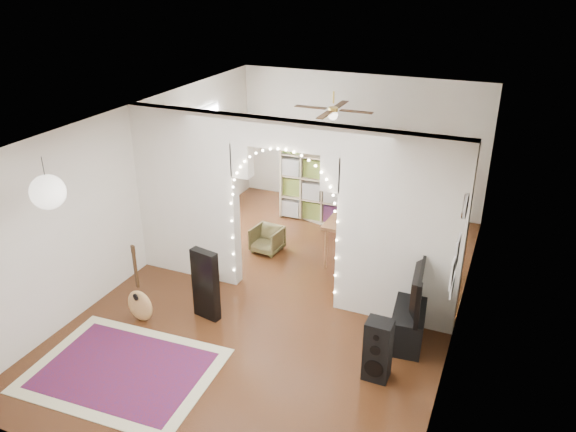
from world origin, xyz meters
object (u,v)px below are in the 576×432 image
at_px(dining_table, 363,228).
at_px(floor_speaker, 378,350).
at_px(media_console, 409,321).
at_px(acoustic_guitar, 139,294).
at_px(bookcase, 325,178).
at_px(dining_chair_right, 369,249).
at_px(dining_chair_left, 267,239).

bearing_deg(dining_table, floor_speaker, -69.45).
height_order(media_console, dining_table, dining_table).
distance_m(floor_speaker, media_console, 0.98).
relative_size(floor_speaker, media_console, 0.80).
bearing_deg(acoustic_guitar, media_console, 36.14).
bearing_deg(acoustic_guitar, bookcase, 92.71).
bearing_deg(bookcase, dining_chair_right, -28.52).
distance_m(bookcase, dining_chair_right, 1.85).
xyz_separation_m(media_console, dining_chair_right, (-1.07, 1.90, -0.04)).
distance_m(bookcase, dining_table, 1.86).
bearing_deg(bookcase, media_console, -37.61).
xyz_separation_m(bookcase, dining_chair_left, (-0.49, -1.60, -0.65)).
bearing_deg(dining_table, media_console, -55.28).
bearing_deg(dining_table, acoustic_guitar, -130.33).
distance_m(floor_speaker, dining_table, 2.81).
relative_size(floor_speaker, bookcase, 0.45).
bearing_deg(dining_chair_left, dining_chair_right, 18.76).
relative_size(dining_chair_left, dining_chair_right, 1.07).
height_order(acoustic_guitar, media_console, acoustic_guitar).
height_order(bookcase, dining_chair_left, bookcase).
xyz_separation_m(floor_speaker, media_console, (0.19, 0.95, -0.15)).
bearing_deg(dining_chair_right, dining_chair_left, -146.57).
height_order(acoustic_guitar, bookcase, bookcase).
bearing_deg(dining_chair_right, bookcase, 156.27).
relative_size(acoustic_guitar, dining_chair_left, 2.03).
bearing_deg(bookcase, acoustic_guitar, -90.60).
bearing_deg(media_console, floor_speaker, -106.96).
bearing_deg(dining_table, dining_chair_left, -173.38).
bearing_deg(dining_chair_right, acoustic_guitar, -109.00).
distance_m(floor_speaker, dining_chair_right, 2.99).
distance_m(bookcase, dining_chair_left, 1.80).
relative_size(acoustic_guitar, media_console, 1.01).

